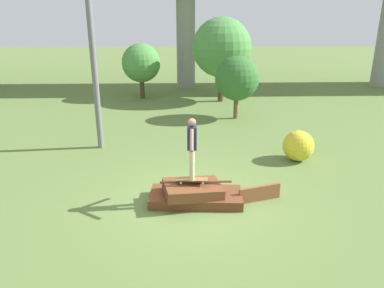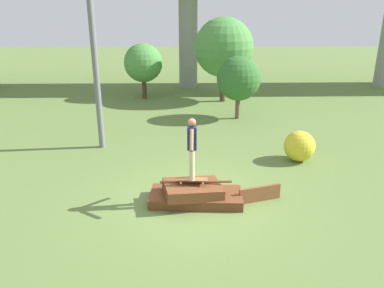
% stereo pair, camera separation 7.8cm
% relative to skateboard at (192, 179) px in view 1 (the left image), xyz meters
% --- Properties ---
extents(ground_plane, '(80.00, 80.00, 0.00)m').
position_rel_skateboard_xyz_m(ground_plane, '(0.10, 0.07, -0.65)').
color(ground_plane, olive).
extents(scrap_pile, '(2.36, 1.24, 0.58)m').
position_rel_skateboard_xyz_m(scrap_pile, '(0.07, 0.04, -0.43)').
color(scrap_pile, brown).
rests_on(scrap_pile, ground_plane).
extents(scrap_plank_loose, '(1.10, 0.41, 0.40)m').
position_rel_skateboard_xyz_m(scrap_plank_loose, '(1.71, 0.08, -0.45)').
color(scrap_plank_loose, brown).
rests_on(scrap_plank_loose, ground_plane).
extents(skateboard, '(0.78, 0.26, 0.09)m').
position_rel_skateboard_xyz_m(skateboard, '(0.00, 0.00, 0.00)').
color(skateboard, brown).
rests_on(skateboard, scrap_pile).
extents(skater, '(0.23, 1.05, 1.54)m').
position_rel_skateboard_xyz_m(skater, '(0.00, -0.00, 0.89)').
color(skater, '#C6B78E').
rests_on(skater, skateboard).
extents(utility_pole, '(1.30, 0.20, 8.51)m').
position_rel_skateboard_xyz_m(utility_pole, '(-3.06, 4.10, 3.72)').
color(utility_pole, slate).
rests_on(utility_pole, ground_plane).
extents(tree_behind_left, '(2.97, 2.97, 4.22)m').
position_rel_skateboard_xyz_m(tree_behind_left, '(1.84, 10.88, 2.08)').
color(tree_behind_left, '#4C3823').
rests_on(tree_behind_left, ground_plane).
extents(tree_behind_right, '(1.89, 1.89, 2.71)m').
position_rel_skateboard_xyz_m(tree_behind_right, '(2.17, 7.61, 1.11)').
color(tree_behind_right, brown).
rests_on(tree_behind_right, ground_plane).
extents(tree_mid_back, '(2.02, 2.02, 2.90)m').
position_rel_skateboard_xyz_m(tree_mid_back, '(-2.30, 11.68, 1.22)').
color(tree_mid_back, '#4C3823').
rests_on(tree_mid_back, ground_plane).
extents(bush_yellow_flowering, '(0.98, 0.98, 0.98)m').
position_rel_skateboard_xyz_m(bush_yellow_flowering, '(3.46, 2.71, -0.17)').
color(bush_yellow_flowering, gold).
rests_on(bush_yellow_flowering, ground_plane).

